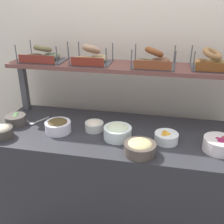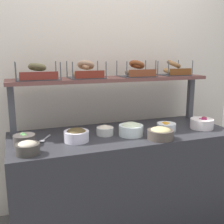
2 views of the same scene
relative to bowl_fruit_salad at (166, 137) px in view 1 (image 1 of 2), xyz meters
The scene contains 18 objects.
ground_plane 0.96m from the bowl_fruit_salad, 169.43° to the left, with size 8.00×8.00×0.00m, color #595651.
back_wall 0.78m from the bowl_fruit_salad, 120.40° to the left, with size 2.99×0.06×2.40m, color silver.
deli_counter 0.59m from the bowl_fruit_salad, 169.43° to the left, with size 1.79×0.70×0.85m, color #2D2D33.
shelf_riser_left 1.26m from the bowl_fruit_salad, 164.27° to the left, with size 0.05×0.05×0.40m, color #4C4C51.
upper_shelf 0.62m from the bowl_fruit_salad, 137.03° to the left, with size 1.75×0.32×0.03m, color brown.
bowl_fruit_salad is the anchor object (origin of this frame).
bowl_tuna_salad 1.13m from the bowl_fruit_salad, behind, with size 0.15×0.15×0.09m.
bowl_veggie_mix 1.13m from the bowl_fruit_salad, behind, with size 0.15×0.15×0.08m.
bowl_chocolate_spread 0.77m from the bowl_fruit_salad, behind, with size 0.18×0.18×0.10m.
bowl_hummus 0.24m from the bowl_fruit_salad, 131.42° to the right, with size 0.20×0.20×0.09m.
bowl_scallion_spread 0.33m from the bowl_fruit_salad, behind, with size 0.19×0.19×0.11m.
bowl_beet_salad 0.33m from the bowl_fruit_salad, ahead, with size 0.20×0.20×0.10m.
bowl_potato_salad 0.52m from the bowl_fruit_salad, behind, with size 0.14×0.14×0.08m.
serving_spoon_near_plate 0.99m from the bowl_fruit_salad, behind, with size 0.11×0.16×0.01m.
bagel_basket_poppy 1.13m from the bowl_fruit_salad, 161.86° to the left, with size 0.33×0.25×0.14m.
bagel_basket_sesame 0.81m from the bowl_fruit_salad, 151.54° to the left, with size 0.29×0.25×0.16m.
bagel_basket_cinnamon_raisin 0.56m from the bowl_fruit_salad, 112.67° to the left, with size 0.30×0.26×0.15m.
bagel_basket_everything 0.62m from the bowl_fruit_salad, 52.09° to the left, with size 0.29×0.26×0.15m.
Camera 1 is at (0.31, -1.63, 1.75)m, focal length 41.65 mm.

